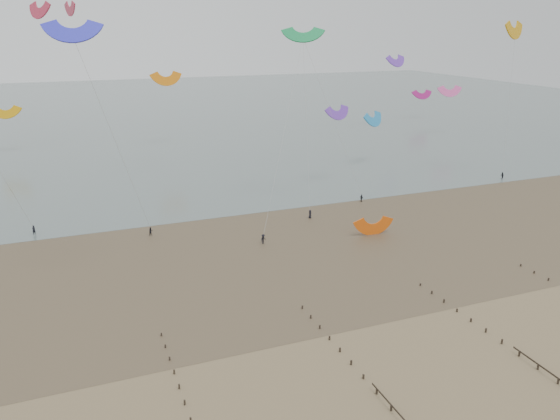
% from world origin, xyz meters
% --- Properties ---
extents(ground, '(500.00, 500.00, 0.00)m').
position_xyz_m(ground, '(0.00, 0.00, 0.00)').
color(ground, brown).
rests_on(ground, ground).
extents(sea_and_shore, '(500.00, 665.00, 0.03)m').
position_xyz_m(sea_and_shore, '(-4.08, 34.40, 0.01)').
color(sea_and_shore, '#475654').
rests_on(sea_and_shore, ground).
extents(kitesurfers, '(103.06, 19.37, 1.68)m').
position_xyz_m(kitesurfers, '(19.09, 44.86, 0.81)').
color(kitesurfers, black).
rests_on(kitesurfers, ground).
extents(grounded_kite, '(6.56, 5.31, 3.40)m').
position_xyz_m(grounded_kite, '(26.01, 31.75, 0.00)').
color(grounded_kite, '#E7560E').
rests_on(grounded_kite, ground).
extents(kites_airborne, '(232.53, 124.17, 41.56)m').
position_xyz_m(kites_airborne, '(-4.02, 96.60, 24.13)').
color(kites_airborne, '#139AA3').
rests_on(kites_airborne, ground).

